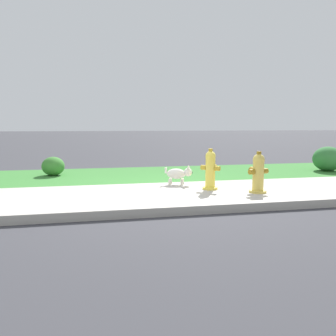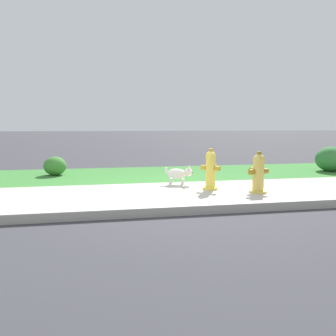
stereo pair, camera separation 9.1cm
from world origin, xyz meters
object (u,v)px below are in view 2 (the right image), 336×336
fire_hydrant_mid_block (211,170)px  shrub_bush_far_verge (55,166)px  fire_hydrant_across_street (258,173)px  shrub_bush_near_lamp (331,159)px  small_white_dog (179,174)px

fire_hydrant_mid_block → shrub_bush_far_verge: (-3.02, 2.31, -0.14)m
fire_hydrant_across_street → shrub_bush_near_lamp: (3.01, 2.17, -0.03)m
fire_hydrant_mid_block → shrub_bush_near_lamp: fire_hydrant_mid_block is taller
small_white_dog → shrub_bush_near_lamp: size_ratio=0.70×
fire_hydrant_mid_block → shrub_bush_far_verge: fire_hydrant_mid_block is taller
small_white_dog → shrub_bush_far_verge: size_ratio=1.01×
shrub_bush_near_lamp → shrub_bush_far_verge: size_ratio=1.43×
small_white_dog → shrub_bush_far_verge: bearing=166.4°
fire_hydrant_mid_block → small_white_dog: 0.74m
small_white_dog → shrub_bush_near_lamp: shrub_bush_near_lamp is taller
shrub_bush_near_lamp → shrub_bush_far_verge: (-6.74, 0.58, -0.09)m
small_white_dog → shrub_bush_far_verge: 3.11m
small_white_dog → shrub_bush_far_verge: (-2.57, 1.75, -0.00)m
shrub_bush_near_lamp → shrub_bush_far_verge: 6.76m
shrub_bush_near_lamp → shrub_bush_far_verge: shrub_bush_near_lamp is taller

